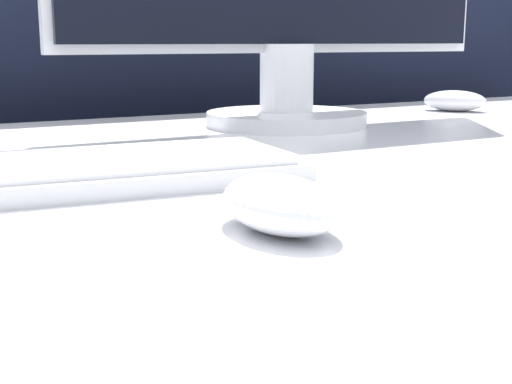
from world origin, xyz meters
name	(u,v)px	position (x,y,z in m)	size (l,w,h in m)	color
partition_panel	(29,201)	(0.00, 0.66, 0.57)	(5.00, 0.03, 1.14)	black
computer_mouse_near	(280,204)	(-0.01, -0.18, 0.73)	(0.06, 0.10, 0.04)	white
keyboard	(46,175)	(-0.11, 0.02, 0.73)	(0.43, 0.18, 0.02)	silver
computer_mouse_far	(455,101)	(0.65, 0.34, 0.73)	(0.11, 0.12, 0.04)	silver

